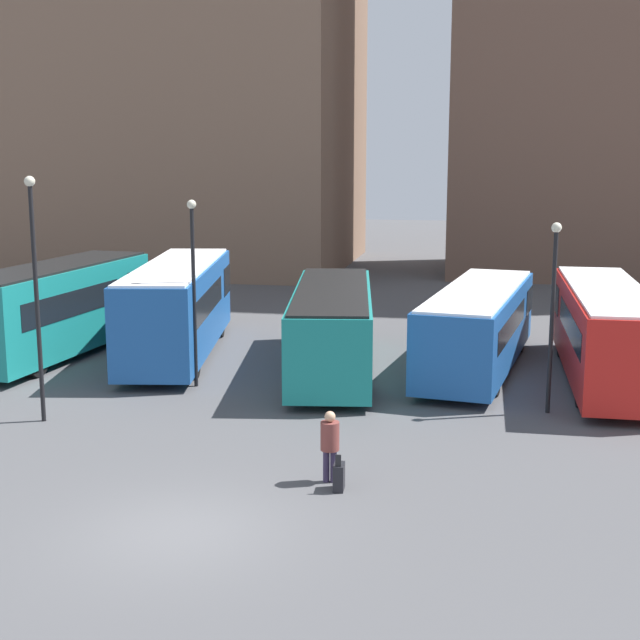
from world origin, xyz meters
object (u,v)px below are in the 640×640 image
object	(u,v)px
bus_0	(57,307)
lamp_post_2	(36,282)
bus_1	(178,306)
bus_3	(478,325)
lamp_post_1	(193,278)
bus_2	(332,325)
suitcase	(339,477)
traveler	(330,440)
bus_4	(605,330)
lamp_post_0	(553,302)

from	to	relation	value
bus_0	lamp_post_2	world-z (taller)	lamp_post_2
bus_1	bus_3	xyz separation A→B (m)	(10.63, -0.12, -0.28)
bus_3	lamp_post_1	size ratio (longest dim) A/B	1.79
bus_2	bus_3	xyz separation A→B (m)	(4.79, 1.10, -0.01)
bus_0	suitcase	world-z (taller)	bus_0
bus_0	traveler	bearing A→B (deg)	-126.07
bus_1	bus_4	xyz separation A→B (m)	(14.62, -0.89, -0.15)
suitcase	lamp_post_2	size ratio (longest dim) A/B	0.13
lamp_post_0	bus_3	bearing A→B (deg)	112.79
lamp_post_0	bus_1	bearing A→B (deg)	158.52
bus_1	bus_3	size ratio (longest dim) A/B	1.04
bus_1	bus_2	distance (m)	5.97
suitcase	lamp_post_2	distance (m)	10.05
bus_3	lamp_post_2	bearing A→B (deg)	133.94
bus_0	traveler	world-z (taller)	bus_0
suitcase	lamp_post_0	xyz separation A→B (m)	(4.79, 6.84, 2.87)
lamp_post_0	traveler	bearing A→B (deg)	-128.36
bus_0	suitcase	distance (m)	16.37
bus_1	bus_3	world-z (taller)	bus_1
bus_0	bus_1	bearing A→B (deg)	-72.35
bus_2	bus_1	bearing A→B (deg)	69.70
lamp_post_1	lamp_post_2	size ratio (longest dim) A/B	0.88
bus_0	lamp_post_0	distance (m)	17.44
bus_4	suitcase	world-z (taller)	bus_4
bus_0	suitcase	size ratio (longest dim) A/B	11.31
bus_1	bus_4	distance (m)	14.65
bus_1	lamp_post_1	bearing A→B (deg)	-163.71
lamp_post_0	lamp_post_1	bearing A→B (deg)	175.29
bus_0	lamp_post_0	world-z (taller)	lamp_post_0
suitcase	lamp_post_0	size ratio (longest dim) A/B	0.16
bus_2	bus_3	world-z (taller)	bus_2
bus_1	lamp_post_2	xyz separation A→B (m)	(-0.88, -8.39, 2.04)
bus_3	bus_0	bearing A→B (deg)	101.29
lamp_post_1	bus_0	bearing A→B (deg)	152.88
bus_0	bus_1	size ratio (longest dim) A/B	0.89
bus_4	lamp_post_0	size ratio (longest dim) A/B	1.97
bus_0	lamp_post_2	size ratio (longest dim) A/B	1.46
lamp_post_0	lamp_post_2	bearing A→B (deg)	-165.90
lamp_post_0	lamp_post_2	world-z (taller)	lamp_post_2
lamp_post_2	traveler	bearing A→B (deg)	-19.47
bus_3	bus_4	xyz separation A→B (m)	(3.99, -0.77, 0.13)
bus_4	lamp_post_2	distance (m)	17.36
lamp_post_1	suitcase	bearing A→B (deg)	-52.81
bus_0	lamp_post_0	bearing A→B (deg)	-98.09
bus_0	bus_1	xyz separation A→B (m)	(4.22, 0.91, 0.02)
traveler	suitcase	distance (m)	0.85
bus_2	suitcase	world-z (taller)	bus_2
bus_4	lamp_post_0	bearing A→B (deg)	153.92
bus_3	suitcase	xyz separation A→B (m)	(-2.75, -11.71, -1.21)
suitcase	lamp_post_1	xyz separation A→B (m)	(-5.86, 7.72, 3.11)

